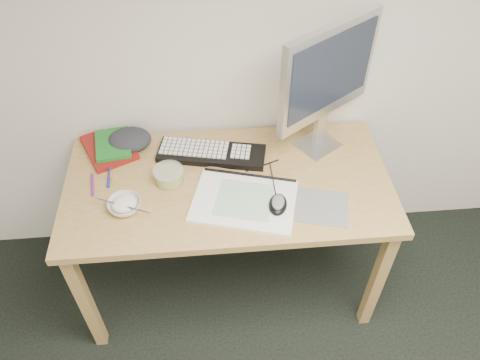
% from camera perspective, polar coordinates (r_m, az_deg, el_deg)
% --- Properties ---
extents(desk, '(1.40, 0.70, 0.75)m').
position_cam_1_polar(desk, '(2.07, -1.42, -1.76)').
color(desk, tan).
rests_on(desk, ground).
extents(mousepad, '(0.25, 0.24, 0.00)m').
position_cam_1_polar(mousepad, '(1.93, 9.97, -3.27)').
color(mousepad, slate).
rests_on(mousepad, desk).
extents(sketchpad, '(0.48, 0.40, 0.01)m').
position_cam_1_polar(sketchpad, '(1.92, 0.51, -2.55)').
color(sketchpad, white).
rests_on(sketchpad, desk).
extents(keyboard, '(0.50, 0.25, 0.03)m').
position_cam_1_polar(keyboard, '(2.12, -3.48, 3.24)').
color(keyboard, black).
rests_on(keyboard, desk).
extents(monitor, '(0.45, 0.32, 0.60)m').
position_cam_1_polar(monitor, '(1.98, 10.69, 12.40)').
color(monitor, silver).
rests_on(monitor, desk).
extents(mouse, '(0.10, 0.13, 0.04)m').
position_cam_1_polar(mouse, '(1.89, 4.67, -2.73)').
color(mouse, black).
rests_on(mouse, sketchpad).
extents(rice_bowl, '(0.14, 0.14, 0.04)m').
position_cam_1_polar(rice_bowl, '(1.94, -13.88, -3.01)').
color(rice_bowl, silver).
rests_on(rice_bowl, desk).
extents(chopsticks, '(0.22, 0.11, 0.02)m').
position_cam_1_polar(chopsticks, '(1.91, -14.12, -3.04)').
color(chopsticks, '#BDBDC0').
rests_on(chopsticks, rice_bowl).
extents(fruit_tub, '(0.13, 0.13, 0.06)m').
position_cam_1_polar(fruit_tub, '(2.01, -8.68, 0.53)').
color(fruit_tub, gold).
rests_on(fruit_tub, desk).
extents(book_red, '(0.29, 0.32, 0.03)m').
position_cam_1_polar(book_red, '(2.23, -15.66, 3.82)').
color(book_red, maroon).
rests_on(book_red, desk).
extents(book_green, '(0.18, 0.23, 0.02)m').
position_cam_1_polar(book_green, '(2.21, -15.24, 4.25)').
color(book_green, '#1C7125').
rests_on(book_green, book_red).
extents(cloth_lump, '(0.17, 0.14, 0.07)m').
position_cam_1_polar(cloth_lump, '(2.21, -13.32, 4.78)').
color(cloth_lump, '#27282F').
rests_on(cloth_lump, desk).
extents(pencil_pink, '(0.18, 0.04, 0.01)m').
position_cam_1_polar(pencil_pink, '(2.07, -3.05, 1.70)').
color(pencil_pink, pink).
rests_on(pencil_pink, desk).
extents(pencil_tan, '(0.16, 0.06, 0.01)m').
position_cam_1_polar(pencil_tan, '(2.06, -2.27, 1.39)').
color(pencil_tan, '#A27755').
rests_on(pencil_tan, desk).
extents(pencil_black, '(0.15, 0.07, 0.01)m').
position_cam_1_polar(pencil_black, '(2.07, 2.73, 1.77)').
color(pencil_black, black).
rests_on(pencil_black, desk).
extents(marker_blue, '(0.02, 0.14, 0.01)m').
position_cam_1_polar(marker_blue, '(2.10, -15.64, 0.57)').
color(marker_blue, '#1C2998').
rests_on(marker_blue, desk).
extents(marker_orange, '(0.04, 0.13, 0.01)m').
position_cam_1_polar(marker_orange, '(2.13, -15.59, 1.30)').
color(marker_orange, '#C78217').
rests_on(marker_orange, desk).
extents(marker_purple, '(0.03, 0.13, 0.01)m').
position_cam_1_polar(marker_purple, '(2.08, -17.54, -0.56)').
color(marker_purple, '#6C2485').
rests_on(marker_purple, desk).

